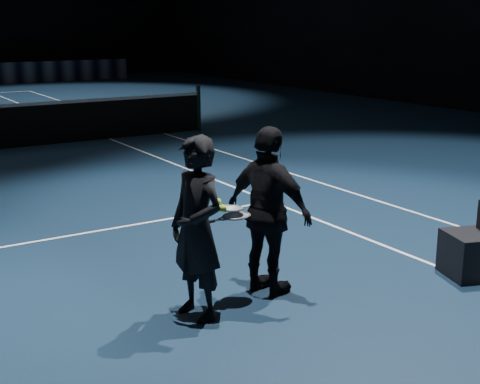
{
  "coord_description": "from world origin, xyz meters",
  "views": [
    {
      "loc": [
        -1.4,
        -14.29,
        2.62
      ],
      "look_at": [
        1.77,
        -9.26,
        1.09
      ],
      "focal_mm": 50.0,
      "sensor_mm": 36.0,
      "label": 1
    }
  ],
  "objects": [
    {
      "name": "net_post_right",
      "position": [
        6.4,
        0.0,
        0.55
      ],
      "size": [
        0.1,
        0.1,
        1.1
      ],
      "primitive_type": "cylinder",
      "color": "black",
      "rests_on": "floor"
    },
    {
      "name": "player_a",
      "position": [
        1.28,
        -9.31,
        0.83
      ],
      "size": [
        0.51,
        0.67,
        1.67
      ],
      "primitive_type": "imported",
      "rotation": [
        0.0,
        0.0,
        -1.37
      ],
      "color": "black",
      "rests_on": "floor"
    },
    {
      "name": "tennis_balls",
      "position": [
        1.54,
        -9.27,
        0.99
      ],
      "size": [
        0.12,
        0.1,
        0.12
      ],
      "primitive_type": null,
      "color": "#A1C92A",
      "rests_on": "racket_upper"
    },
    {
      "name": "racket_lower",
      "position": [
        1.73,
        -9.25,
        0.87
      ],
      "size": [
        0.7,
        0.3,
        0.03
      ],
      "primitive_type": null,
      "rotation": [
        0.0,
        0.0,
        0.12
      ],
      "color": "black",
      "rests_on": "player_a"
    },
    {
      "name": "racket_upper",
      "position": [
        1.68,
        -9.22,
        0.94
      ],
      "size": [
        0.71,
        0.34,
        0.1
      ],
      "primitive_type": null,
      "rotation": [
        0.0,
        0.1,
        0.19
      ],
      "color": "black",
      "rests_on": "player_b"
    },
    {
      "name": "player_b",
      "position": [
        2.13,
        -9.21,
        0.83
      ],
      "size": [
        0.68,
        1.05,
        1.67
      ],
      "primitive_type": "imported",
      "rotation": [
        0.0,
        0.0,
        1.87
      ],
      "color": "black",
      "rests_on": "floor"
    }
  ]
}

